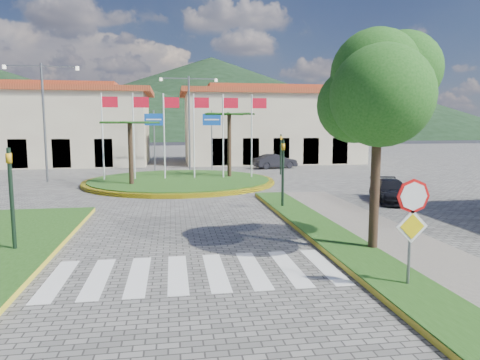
{
  "coord_description": "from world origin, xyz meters",
  "views": [
    {
      "loc": [
        -0.48,
        -6.87,
        3.82
      ],
      "look_at": [
        1.88,
        8.0,
        1.93
      ],
      "focal_mm": 32.0,
      "sensor_mm": 36.0,
      "label": 1
    }
  ],
  "objects": [
    {
      "name": "ground",
      "position": [
        0.0,
        0.0,
        0.0
      ],
      "size": [
        160.0,
        160.0,
        0.0
      ],
      "primitive_type": "plane",
      "color": "#575552",
      "rests_on": "ground"
    },
    {
      "name": "sidewalk_right",
      "position": [
        6.0,
        2.0,
        0.07
      ],
      "size": [
        4.0,
        28.0,
        0.15
      ],
      "primitive_type": "cube",
      "color": "gray",
      "rests_on": "ground"
    },
    {
      "name": "verge_right",
      "position": [
        4.8,
        2.0,
        0.09
      ],
      "size": [
        1.6,
        28.0,
        0.18
      ],
      "primitive_type": "cube",
      "color": "#204914",
      "rests_on": "ground"
    },
    {
      "name": "crosswalk",
      "position": [
        0.0,
        4.0,
        0.01
      ],
      "size": [
        8.0,
        3.0,
        0.01
      ],
      "primitive_type": "cube",
      "color": "silver",
      "rests_on": "ground"
    },
    {
      "name": "roundabout_island",
      "position": [
        0.0,
        22.0,
        0.17
      ],
      "size": [
        12.7,
        12.7,
        6.0
      ],
      "color": "yellow",
      "rests_on": "ground"
    },
    {
      "name": "stop_sign",
      "position": [
        4.9,
        1.96,
        1.79
      ],
      "size": [
        0.8,
        0.11,
        2.65
      ],
      "color": "slate",
      "rests_on": "ground"
    },
    {
      "name": "deciduous_tree",
      "position": [
        5.5,
        5.0,
        5.18
      ],
      "size": [
        3.6,
        3.6,
        6.8
      ],
      "color": "black",
      "rests_on": "ground"
    },
    {
      "name": "traffic_light_left",
      "position": [
        -5.2,
        6.5,
        1.94
      ],
      "size": [
        0.15,
        0.18,
        3.2
      ],
      "color": "black",
      "rests_on": "ground"
    },
    {
      "name": "traffic_light_right",
      "position": [
        4.5,
        12.0,
        1.94
      ],
      "size": [
        0.15,
        0.18,
        3.2
      ],
      "color": "black",
      "rests_on": "ground"
    },
    {
      "name": "traffic_light_far",
      "position": [
        8.0,
        26.0,
        1.94
      ],
      "size": [
        0.18,
        0.15,
        3.2
      ],
      "color": "black",
      "rests_on": "ground"
    },
    {
      "name": "direction_sign_west",
      "position": [
        -2.0,
        30.97,
        3.53
      ],
      "size": [
        1.6,
        0.14,
        5.2
      ],
      "color": "slate",
      "rests_on": "ground"
    },
    {
      "name": "direction_sign_east",
      "position": [
        3.0,
        30.97,
        3.53
      ],
      "size": [
        1.6,
        0.14,
        5.2
      ],
      "color": "slate",
      "rests_on": "ground"
    },
    {
      "name": "street_lamp_centre",
      "position": [
        1.0,
        30.0,
        4.5
      ],
      "size": [
        4.8,
        0.16,
        8.0
      ],
      "color": "slate",
      "rests_on": "ground"
    },
    {
      "name": "street_lamp_west",
      "position": [
        -9.0,
        24.0,
        4.5
      ],
      "size": [
        4.8,
        0.16,
        8.0
      ],
      "color": "slate",
      "rests_on": "ground"
    },
    {
      "name": "building_left",
      "position": [
        -14.0,
        38.0,
        3.9
      ],
      "size": [
        23.32,
        9.54,
        8.05
      ],
      "color": "#C8B497",
      "rests_on": "ground"
    },
    {
      "name": "building_right",
      "position": [
        10.0,
        38.0,
        3.9
      ],
      "size": [
        19.08,
        9.54,
        8.05
      ],
      "color": "#C8B497",
      "rests_on": "ground"
    },
    {
      "name": "hill_far_mid",
      "position": [
        15.0,
        160.0,
        15.0
      ],
      "size": [
        180.0,
        180.0,
        30.0
      ],
      "primitive_type": "cone",
      "color": "black",
      "rests_on": "ground"
    },
    {
      "name": "hill_far_east",
      "position": [
        70.0,
        135.0,
        9.0
      ],
      "size": [
        120.0,
        120.0,
        18.0
      ],
      "primitive_type": "cone",
      "color": "black",
      "rests_on": "ground"
    },
    {
      "name": "hill_near_back",
      "position": [
        -10.0,
        130.0,
        8.0
      ],
      "size": [
        110.0,
        110.0,
        16.0
      ],
      "primitive_type": "cone",
      "color": "black",
      "rests_on": "ground"
    },
    {
      "name": "white_van",
      "position": [
        -10.14,
        35.78,
        0.53
      ],
      "size": [
        4.17,
        3.07,
        1.05
      ],
      "primitive_type": "imported",
      "rotation": [
        0.0,
        0.0,
        1.18
      ],
      "color": "silver",
      "rests_on": "ground"
    },
    {
      "name": "car_dark_a",
      "position": [
        -6.83,
        36.4,
        0.61
      ],
      "size": [
        3.86,
        2.75,
        1.22
      ],
      "primitive_type": "imported",
      "rotation": [
        0.0,
        0.0,
        1.98
      ],
      "color": "black",
      "rests_on": "ground"
    },
    {
      "name": "car_dark_b",
      "position": [
        8.8,
        31.01,
        0.65
      ],
      "size": [
        4.15,
        2.18,
        1.3
      ],
      "primitive_type": "imported",
      "rotation": [
        0.0,
        0.0,
        1.78
      ],
      "color": "black",
      "rests_on": "ground"
    },
    {
      "name": "car_side_right",
      "position": [
        10.46,
        13.14,
        0.57
      ],
      "size": [
        2.5,
        4.17,
        1.13
      ],
      "primitive_type": "imported",
      "rotation": [
        0.0,
        0.0,
        -0.25
      ],
      "color": "black",
      "rests_on": "ground"
    }
  ]
}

